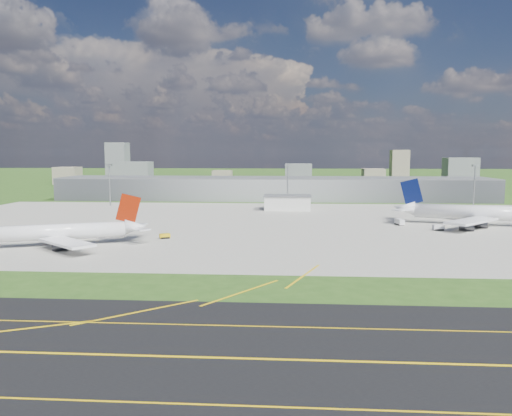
# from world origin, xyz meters

# --- Properties ---
(ground) EXTENTS (1400.00, 1400.00, 0.00)m
(ground) POSITION_xyz_m (0.00, 150.00, 0.00)
(ground) COLOR #2C5119
(ground) RESTS_ON ground
(taxiway) EXTENTS (1400.00, 60.00, 0.06)m
(taxiway) POSITION_xyz_m (0.00, -110.00, 0.03)
(taxiway) COLOR black
(taxiway) RESTS_ON ground
(apron) EXTENTS (360.00, 190.00, 0.08)m
(apron) POSITION_xyz_m (10.00, 40.00, 0.04)
(apron) COLOR #9A998C
(apron) RESTS_ON ground
(terminal) EXTENTS (300.00, 42.00, 15.00)m
(terminal) POSITION_xyz_m (0.00, 165.00, 7.50)
(terminal) COLOR gray
(terminal) RESTS_ON ground
(ops_building) EXTENTS (26.00, 16.00, 8.00)m
(ops_building) POSITION_xyz_m (10.00, 100.00, 4.00)
(ops_building) COLOR silver
(ops_building) RESTS_ON ground
(mast_west) EXTENTS (3.50, 2.00, 25.90)m
(mast_west) POSITION_xyz_m (-100.00, 115.00, 17.71)
(mast_west) COLOR gray
(mast_west) RESTS_ON ground
(mast_center) EXTENTS (3.50, 2.00, 25.90)m
(mast_center) POSITION_xyz_m (10.00, 115.00, 17.71)
(mast_center) COLOR gray
(mast_center) RESTS_ON ground
(mast_east) EXTENTS (3.50, 2.00, 25.90)m
(mast_east) POSITION_xyz_m (120.00, 115.00, 17.71)
(mast_east) COLOR gray
(mast_east) RESTS_ON ground
(airliner_red_twin) EXTENTS (64.10, 48.61, 18.25)m
(airliner_red_twin) POSITION_xyz_m (-71.90, -18.40, 4.86)
(airliner_red_twin) COLOR white
(airliner_red_twin) RESTS_ON ground
(airliner_blue_quad) EXTENTS (79.25, 60.99, 21.04)m
(airliner_blue_quad) POSITION_xyz_m (102.04, 42.36, 5.85)
(airliner_blue_quad) COLOR white
(airliner_blue_quad) RESTS_ON ground
(tug_yellow) EXTENTS (4.51, 3.78, 1.92)m
(tug_yellow) POSITION_xyz_m (-36.60, -0.37, 0.99)
(tug_yellow) COLOR gold
(tug_yellow) RESTS_ON ground
(van_white_near) EXTENTS (3.80, 6.00, 2.80)m
(van_white_near) POSITION_xyz_m (61.18, 41.99, 1.40)
(van_white_near) COLOR white
(van_white_near) RESTS_ON ground
(van_white_far) EXTENTS (5.00, 2.92, 2.44)m
(van_white_far) POSITION_xyz_m (74.27, 27.27, 1.24)
(van_white_far) COLOR silver
(van_white_far) RESTS_ON ground
(bldg_far_w) EXTENTS (24.00, 20.00, 18.00)m
(bldg_far_w) POSITION_xyz_m (-220.00, 320.00, 9.00)
(bldg_far_w) COLOR gray
(bldg_far_w) RESTS_ON ground
(bldg_w) EXTENTS (28.00, 22.00, 24.00)m
(bldg_w) POSITION_xyz_m (-140.00, 300.00, 12.00)
(bldg_w) COLOR slate
(bldg_w) RESTS_ON ground
(bldg_cw) EXTENTS (20.00, 18.00, 14.00)m
(bldg_cw) POSITION_xyz_m (-60.00, 340.00, 7.00)
(bldg_cw) COLOR gray
(bldg_cw) RESTS_ON ground
(bldg_c) EXTENTS (26.00, 20.00, 22.00)m
(bldg_c) POSITION_xyz_m (20.00, 310.00, 11.00)
(bldg_c) COLOR slate
(bldg_c) RESTS_ON ground
(bldg_ce) EXTENTS (22.00, 24.00, 16.00)m
(bldg_ce) POSITION_xyz_m (100.00, 350.00, 8.00)
(bldg_ce) COLOR gray
(bldg_ce) RESTS_ON ground
(bldg_e) EXTENTS (30.00, 22.00, 28.00)m
(bldg_e) POSITION_xyz_m (180.00, 320.00, 14.00)
(bldg_e) COLOR slate
(bldg_e) RESTS_ON ground
(bldg_tall_w) EXTENTS (22.00, 20.00, 44.00)m
(bldg_tall_w) POSITION_xyz_m (-180.00, 360.00, 22.00)
(bldg_tall_w) COLOR slate
(bldg_tall_w) RESTS_ON ground
(bldg_tall_e) EXTENTS (20.00, 18.00, 36.00)m
(bldg_tall_e) POSITION_xyz_m (140.00, 410.00, 18.00)
(bldg_tall_e) COLOR gray
(bldg_tall_e) RESTS_ON ground
(tree_far_w) EXTENTS (7.20, 7.20, 8.80)m
(tree_far_w) POSITION_xyz_m (-200.00, 270.00, 5.18)
(tree_far_w) COLOR #382314
(tree_far_w) RESTS_ON ground
(tree_w) EXTENTS (6.75, 6.75, 8.25)m
(tree_w) POSITION_xyz_m (-110.00, 265.00, 4.86)
(tree_w) COLOR #382314
(tree_w) RESTS_ON ground
(tree_c) EXTENTS (8.10, 8.10, 9.90)m
(tree_c) POSITION_xyz_m (-20.00, 280.00, 5.84)
(tree_c) COLOR #382314
(tree_c) RESTS_ON ground
(tree_e) EXTENTS (7.65, 7.65, 9.35)m
(tree_e) POSITION_xyz_m (70.00, 275.00, 5.51)
(tree_e) COLOR #382314
(tree_e) RESTS_ON ground
(tree_far_e) EXTENTS (6.30, 6.30, 7.70)m
(tree_far_e) POSITION_xyz_m (160.00, 285.00, 4.53)
(tree_far_e) COLOR #382314
(tree_far_e) RESTS_ON ground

